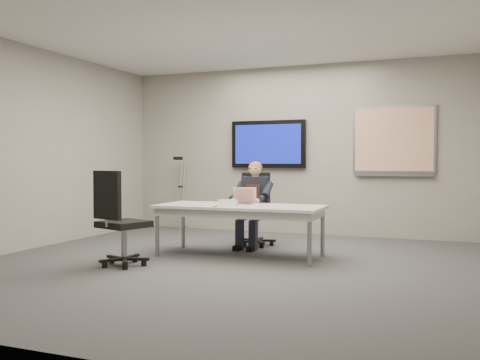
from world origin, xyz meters
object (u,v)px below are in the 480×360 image
at_px(conference_table, 240,211).
at_px(seated_person, 252,213).
at_px(office_chair_near, 121,237).
at_px(laptop, 242,200).
at_px(office_chair_far, 256,223).

height_order(conference_table, seated_person, seated_person).
height_order(office_chair_near, laptop, office_chair_near).
distance_m(office_chair_far, office_chair_near, 2.23).
xyz_separation_m(conference_table, office_chair_near, (-1.03, -1.12, -0.23)).
bearing_deg(office_chair_near, conference_table, -115.22).
relative_size(conference_table, office_chair_near, 1.93).
bearing_deg(laptop, office_chair_near, -145.19).
bearing_deg(laptop, seated_person, 78.62).
height_order(conference_table, laptop, laptop).
xyz_separation_m(office_chair_near, laptop, (1.00, 1.30, 0.36)).
distance_m(conference_table, office_chair_far, 0.95).
height_order(office_chair_far, laptop, office_chair_far).
relative_size(conference_table, office_chair_far, 2.04).
xyz_separation_m(conference_table, seated_person, (-0.09, 0.68, -0.09)).
distance_m(conference_table, seated_person, 0.69).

